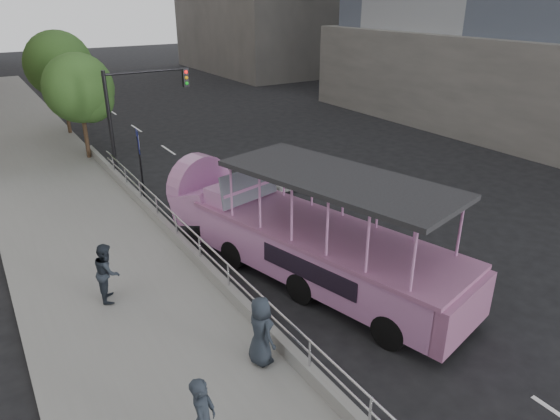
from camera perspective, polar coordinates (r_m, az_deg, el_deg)
The scene contains 13 objects.
ground at distance 16.29m, azimuth 4.16°, elevation -7.41°, with size 160.00×160.00×0.00m, color black.
sidewalk at distance 22.85m, azimuth -23.26°, elevation 0.46°, with size 5.50×80.00×0.30m, color gray.
kerb_wall at distance 16.23m, azimuth -9.03°, elevation -5.84°, with size 0.24×30.00×0.36m, color gray.
guardrail at distance 15.92m, azimuth -9.18°, elevation -3.75°, with size 0.07×22.00×0.71m.
duck_boat at distance 15.80m, azimuth 1.97°, elevation -2.78°, with size 5.22×11.35×3.67m.
car at distance 23.90m, azimuth -0.72°, elevation 4.60°, with size 1.46×3.62×1.23m, color white.
pedestrian_near at distance 9.97m, azimuth -8.73°, elevation -22.56°, with size 0.67×0.44×1.83m, color #232B34.
pedestrian_mid at distance 14.94m, azimuth -19.13°, elevation -6.69°, with size 0.84×0.66×1.73m, color #232B34.
pedestrian_far at distance 11.90m, azimuth -2.21°, elevation -13.63°, with size 0.85×0.56×1.74m, color #232B34.
parking_sign at distance 22.47m, azimuth -15.76°, elevation 5.91°, with size 0.15×0.69×3.07m.
traffic_signal at distance 25.07m, azimuth -16.39°, elevation 11.40°, with size 4.20×0.32×5.20m.
street_tree_near at distance 27.94m, azimuth -21.77°, elevation 12.54°, with size 3.52×3.52×5.72m.
street_tree_far at distance 33.76m, azimuth -23.74°, elevation 14.72°, with size 3.97×3.97×6.45m.
Camera 1 is at (-8.43, -11.17, 8.34)m, focal length 32.00 mm.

